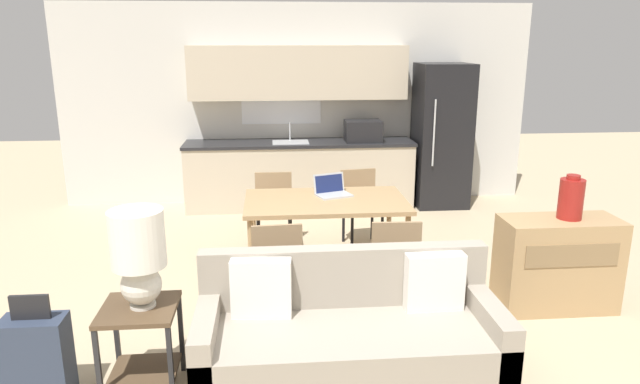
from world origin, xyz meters
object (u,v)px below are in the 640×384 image
at_px(dining_table, 326,206).
at_px(laptop, 332,190).
at_px(couch, 348,333).
at_px(suitcase, 37,358).
at_px(refrigerator, 441,136).
at_px(dining_chair_near_left, 276,261).
at_px(side_table, 141,335).
at_px(dining_chair_far_right, 361,203).
at_px(credenza, 557,264).
at_px(vase, 571,198).
at_px(table_lamp, 138,252).
at_px(dining_chair_far_left, 274,207).
at_px(dining_chair_near_right, 393,258).

bearing_deg(dining_table, laptop, 65.43).
bearing_deg(couch, suitcase, -178.87).
height_order(refrigerator, dining_chair_near_left, refrigerator).
distance_m(dining_table, side_table, 2.26).
xyz_separation_m(refrigerator, dining_chair_far_right, (-1.33, -1.49, -0.48)).
distance_m(refrigerator, credenza, 3.24).
height_order(side_table, vase, vase).
distance_m(couch, table_lamp, 1.45).
relative_size(dining_chair_near_left, dining_chair_far_right, 1.00).
bearing_deg(dining_chair_far_left, suitcase, -120.47).
height_order(dining_table, couch, couch).
bearing_deg(vase, dining_chair_near_right, 178.27).
height_order(dining_chair_near_right, dining_chair_far_left, same).
height_order(couch, laptop, laptop).
relative_size(couch, dining_chair_near_right, 2.38).
xyz_separation_m(dining_chair_far_right, laptop, (-0.40, -0.68, 0.33)).
distance_m(dining_chair_far_left, suitcase, 3.00).
relative_size(couch, dining_chair_far_right, 2.38).
bearing_deg(dining_chair_near_right, dining_chair_far_left, -55.57).
xyz_separation_m(side_table, dining_chair_near_left, (0.88, 0.99, 0.08)).
height_order(credenza, laptop, laptop).
distance_m(dining_chair_far_left, laptop, 0.89).
relative_size(table_lamp, dining_chair_near_left, 0.76).
xyz_separation_m(dining_chair_near_right, dining_chair_near_left, (-0.97, 0.01, 0.00)).
distance_m(refrigerator, dining_chair_far_right, 2.05).
bearing_deg(vase, dining_chair_near_left, 178.70).
bearing_deg(dining_chair_near_right, table_lamp, 30.79).
xyz_separation_m(vase, laptop, (-1.87, 1.01, -0.15)).
bearing_deg(dining_chair_near_left, dining_chair_near_right, 175.46).
xyz_separation_m(refrigerator, suitcase, (-3.81, -4.13, -0.68)).
height_order(dining_chair_far_right, laptop, laptop).
xyz_separation_m(refrigerator, laptop, (-1.73, -2.17, -0.15)).
relative_size(dining_table, vase, 4.11).
height_order(dining_chair_near_left, dining_chair_far_left, same).
relative_size(dining_chair_far_right, suitcase, 1.16).
bearing_deg(dining_chair_near_left, side_table, 44.48).
bearing_deg(vase, dining_table, 156.49).
bearing_deg(dining_chair_far_right, laptop, -129.10).
bearing_deg(dining_chair_near_left, dining_chair_far_left, -93.73).
height_order(side_table, laptop, laptop).
bearing_deg(refrigerator, table_lamp, -127.44).
distance_m(dining_chair_near_left, dining_chair_far_right, 1.90).
bearing_deg(dining_table, refrigerator, 52.26).
bearing_deg(side_table, dining_chair_near_left, 48.37).
relative_size(dining_chair_near_right, dining_chair_far_left, 1.00).
distance_m(vase, dining_chair_near_left, 2.47).
bearing_deg(table_lamp, credenza, 15.79).
bearing_deg(dining_chair_near_left, suitcase, 29.58).
bearing_deg(dining_chair_far_left, dining_chair_near_left, -89.70).
distance_m(refrigerator, table_lamp, 5.16).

